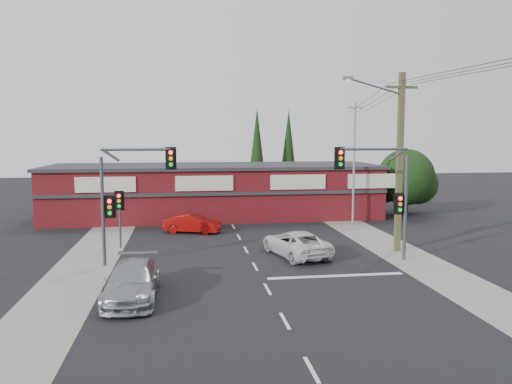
{
  "coord_description": "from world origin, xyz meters",
  "views": [
    {
      "loc": [
        -3.44,
        -23.46,
        6.5
      ],
      "look_at": [
        0.38,
        3.0,
        3.52
      ],
      "focal_mm": 35.0,
      "sensor_mm": 36.0,
      "label": 1
    }
  ],
  "objects": [
    {
      "name": "conifer_far",
      "position": [
        7.0,
        26.0,
        5.48
      ],
      "size": [
        1.8,
        1.8,
        9.25
      ],
      "color": "#2D2116",
      "rests_on": "ground"
    },
    {
      "name": "utility_pole",
      "position": [
        8.36,
        2.99,
        5.4
      ],
      "size": [
        4.38,
        0.59,
        10.0
      ],
      "color": "brown",
      "rests_on": "ground"
    },
    {
      "name": "white_suv",
      "position": [
        2.54,
        2.71,
        0.69
      ],
      "size": [
        3.44,
        5.38,
        1.38
      ],
      "primitive_type": "imported",
      "rotation": [
        0.0,
        0.0,
        3.39
      ],
      "color": "silver",
      "rests_on": "ground"
    },
    {
      "name": "verge_right",
      "position": [
        8.5,
        5.0,
        0.01
      ],
      "size": [
        3.0,
        70.0,
        0.02
      ],
      "primitive_type": "cube",
      "color": "gray",
      "rests_on": "ground"
    },
    {
      "name": "road_strip",
      "position": [
        0.0,
        5.0,
        0.01
      ],
      "size": [
        14.0,
        70.0,
        0.01
      ],
      "primitive_type": "cube",
      "color": "black",
      "rests_on": "ground"
    },
    {
      "name": "conifer_near",
      "position": [
        3.5,
        24.0,
        5.48
      ],
      "size": [
        1.8,
        1.8,
        9.25
      ],
      "color": "#2D2116",
      "rests_on": "ground"
    },
    {
      "name": "traffic_mast_left",
      "position": [
        -6.43,
        2.0,
        3.93
      ],
      "size": [
        3.77,
        0.27,
        5.97
      ],
      "color": "#47494C",
      "rests_on": "ground"
    },
    {
      "name": "pedestal_signal",
      "position": [
        -7.2,
        6.01,
        2.41
      ],
      "size": [
        0.55,
        0.27,
        3.38
      ],
      "color": "#47494C",
      "rests_on": "ground"
    },
    {
      "name": "steel_pole",
      "position": [
        9.0,
        12.0,
        4.7
      ],
      "size": [
        1.2,
        0.16,
        9.0
      ],
      "color": "gray",
      "rests_on": "ground"
    },
    {
      "name": "silver_suv",
      "position": [
        -5.57,
        -3.49,
        0.73
      ],
      "size": [
        2.08,
        5.04,
        1.46
      ],
      "primitive_type": "imported",
      "rotation": [
        0.0,
        0.0,
        -0.01
      ],
      "color": "#9B9EA0",
      "rests_on": "ground"
    },
    {
      "name": "red_sedan",
      "position": [
        -2.94,
        10.11,
        0.63
      ],
      "size": [
        4.04,
        2.5,
        1.26
      ],
      "primitive_type": "imported",
      "rotation": [
        0.0,
        0.0,
        1.24
      ],
      "color": "#950B09",
      "rests_on": "ground"
    },
    {
      "name": "tree_cluster",
      "position": [
        14.69,
        15.44,
        2.9
      ],
      "size": [
        5.9,
        5.1,
        5.5
      ],
      "color": "#2D2116",
      "rests_on": "ground"
    },
    {
      "name": "power_lines",
      "position": [
        8.47,
        -2.47,
        9.04
      ],
      "size": [
        2.01,
        29.0,
        1.22
      ],
      "color": "black",
      "rests_on": "ground"
    },
    {
      "name": "stop_line",
      "position": [
        3.5,
        -1.5,
        0.01
      ],
      "size": [
        6.5,
        0.35,
        0.01
      ],
      "primitive_type": "cube",
      "color": "silver",
      "rests_on": "ground"
    },
    {
      "name": "lane_dashes",
      "position": [
        0.0,
        0.7,
        0.01
      ],
      "size": [
        0.12,
        39.0,
        0.01
      ],
      "color": "silver",
      "rests_on": "ground"
    },
    {
      "name": "traffic_mast_right",
      "position": [
        6.86,
        1.0,
        3.95
      ],
      "size": [
        3.96,
        0.27,
        5.97
      ],
      "color": "#47494C",
      "rests_on": "ground"
    },
    {
      "name": "verge_left",
      "position": [
        -8.5,
        5.0,
        0.01
      ],
      "size": [
        3.0,
        70.0,
        0.02
      ],
      "primitive_type": "cube",
      "color": "gray",
      "rests_on": "ground"
    },
    {
      "name": "shop_building",
      "position": [
        -0.99,
        16.99,
        2.13
      ],
      "size": [
        27.3,
        8.4,
        4.22
      ],
      "color": "#531016",
      "rests_on": "ground"
    },
    {
      "name": "ground",
      "position": [
        0.0,
        0.0,
        0.0
      ],
      "size": [
        120.0,
        120.0,
        0.0
      ],
      "primitive_type": "plane",
      "color": "black",
      "rests_on": "ground"
    }
  ]
}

